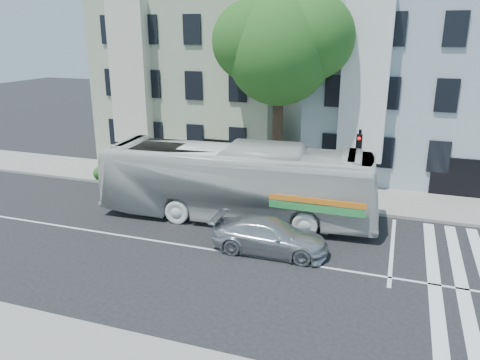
% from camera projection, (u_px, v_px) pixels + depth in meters
% --- Properties ---
extents(ground, '(120.00, 120.00, 0.00)m').
position_uv_depth(ground, '(222.00, 251.00, 18.87)').
color(ground, black).
rests_on(ground, ground).
extents(sidewalk_far, '(80.00, 4.00, 0.15)m').
position_uv_depth(sidewalk_far, '(274.00, 189.00, 26.05)').
color(sidewalk_far, gray).
rests_on(sidewalk_far, ground).
extents(building_left, '(12.00, 10.00, 11.00)m').
position_uv_depth(building_left, '(205.00, 76.00, 32.91)').
color(building_left, '#9FA388').
rests_on(building_left, ground).
extents(building_right, '(12.00, 10.00, 11.00)m').
position_uv_depth(building_right, '(416.00, 83.00, 28.54)').
color(building_right, '#9CACBA').
rests_on(building_right, ground).
extents(street_tree, '(7.30, 5.90, 11.10)m').
position_uv_depth(street_tree, '(282.00, 45.00, 24.36)').
color(street_tree, '#2D2116').
rests_on(street_tree, ground).
extents(bus, '(3.89, 13.05, 3.59)m').
position_uv_depth(bus, '(237.00, 182.00, 21.73)').
color(bus, silver).
rests_on(bus, ground).
extents(sedan, '(1.97, 4.70, 1.36)m').
position_uv_depth(sedan, '(270.00, 236.00, 18.67)').
color(sedan, silver).
rests_on(sedan, ground).
extents(hedge, '(8.44, 2.92, 0.70)m').
position_uv_depth(hedge, '(164.00, 180.00, 26.24)').
color(hedge, '#25571C').
rests_on(hedge, sidewalk_far).
extents(traffic_signal, '(0.43, 0.53, 4.15)m').
position_uv_depth(traffic_signal, '(358.00, 161.00, 21.98)').
color(traffic_signal, black).
rests_on(traffic_signal, ground).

